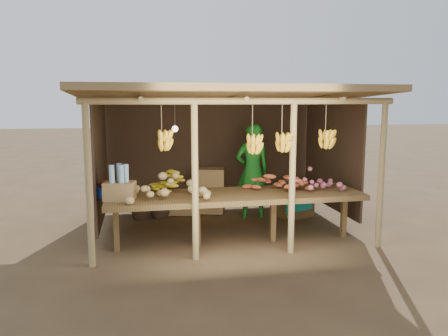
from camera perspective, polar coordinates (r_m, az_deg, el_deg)
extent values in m
plane|color=brown|center=(7.79, 0.00, -7.65)|extent=(60.00, 60.00, 0.00)
cylinder|color=tan|center=(5.97, -17.25, -2.27)|extent=(0.09, 0.09, 2.20)
cylinder|color=tan|center=(6.92, 19.87, -0.94)|extent=(0.09, 0.09, 2.20)
cylinder|color=tan|center=(8.93, -15.27, 1.36)|extent=(0.09, 0.09, 2.20)
cylinder|color=tan|center=(9.58, 10.65, 2.01)|extent=(0.09, 0.09, 2.20)
cylinder|color=tan|center=(5.98, -3.80, -1.87)|extent=(0.09, 0.09, 2.20)
cylinder|color=tan|center=(6.31, 8.90, -1.40)|extent=(0.09, 0.09, 2.20)
cylinder|color=tan|center=(6.01, 2.80, 8.73)|extent=(4.40, 0.09, 0.09)
cylinder|color=tan|center=(8.95, -1.88, 8.74)|extent=(4.40, 0.09, 0.09)
cube|color=olive|center=(7.48, 0.00, 9.44)|extent=(4.70, 3.50, 0.28)
cube|color=#432E1F|center=(8.99, -1.83, 2.42)|extent=(4.20, 0.04, 1.98)
cube|color=#432E1F|center=(7.63, -15.83, 0.95)|extent=(0.04, 2.40, 1.98)
cube|color=#432E1F|center=(8.38, 13.83, 1.71)|extent=(0.04, 2.40, 1.98)
cube|color=brown|center=(6.70, 1.57, -3.67)|extent=(3.90, 1.05, 0.08)
cube|color=brown|center=(6.65, -13.88, -7.57)|extent=(0.08, 0.08, 0.72)
cube|color=brown|center=(6.70, -3.49, -7.22)|extent=(0.08, 0.08, 0.72)
cube|color=brown|center=(6.95, 6.42, -6.66)|extent=(0.08, 0.08, 0.72)
cube|color=brown|center=(7.39, 15.37, -5.98)|extent=(0.08, 0.08, 0.72)
cylinder|color=navy|center=(6.73, -14.82, -2.91)|extent=(0.43, 0.43, 0.15)
cube|color=#9C7646|center=(6.42, -13.46, -2.92)|extent=(0.48, 0.41, 0.26)
imported|color=#186E1C|center=(8.25, 3.73, -0.40)|extent=(0.65, 0.43, 1.78)
cube|color=brown|center=(8.52, 9.16, -4.42)|extent=(0.75, 0.70, 0.55)
cube|color=#0C8D88|center=(8.46, 9.21, -2.42)|extent=(0.83, 0.78, 0.06)
cube|color=#9C7646|center=(8.66, -1.82, -4.33)|extent=(0.64, 0.56, 0.44)
cube|color=#9C7646|center=(8.57, -1.83, -1.48)|extent=(0.64, 0.56, 0.44)
cube|color=#9C7646|center=(8.59, -5.79, -4.49)|extent=(0.64, 0.56, 0.44)
ellipsoid|color=#432E1F|center=(8.39, -10.75, -5.02)|extent=(0.38, 0.38, 0.51)
ellipsoid|color=#432E1F|center=(8.40, -8.37, -4.95)|extent=(0.38, 0.38, 0.51)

